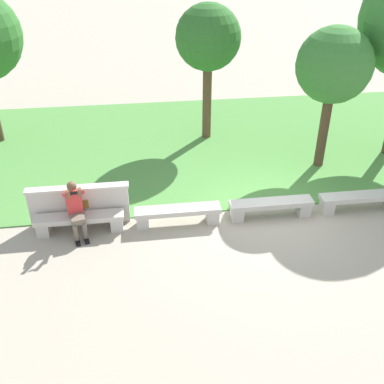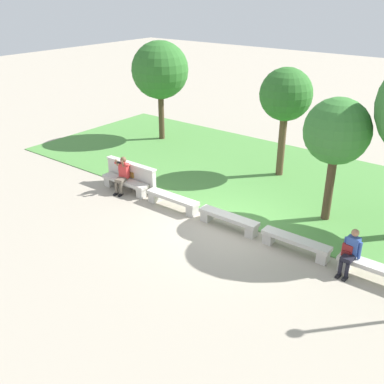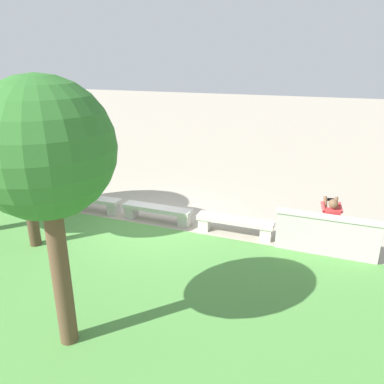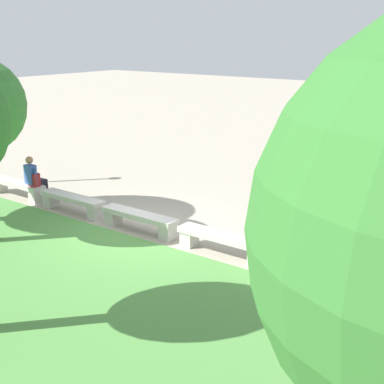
{
  "view_description": "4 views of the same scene",
  "coord_description": "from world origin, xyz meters",
  "views": [
    {
      "loc": [
        -3.12,
        -8.77,
        6.24
      ],
      "look_at": [
        -1.94,
        -0.04,
        0.89
      ],
      "focal_mm": 42.0,
      "sensor_mm": 36.0,
      "label": 1
    },
    {
      "loc": [
        6.65,
        -10.44,
        6.95
      ],
      "look_at": [
        -1.1,
        -0.44,
        1.09
      ],
      "focal_mm": 42.0,
      "sensor_mm": 36.0,
      "label": 2
    },
    {
      "loc": [
        -4.47,
        8.79,
        4.4
      ],
      "look_at": [
        -1.04,
        -0.06,
        1.01
      ],
      "focal_mm": 35.0,
      "sensor_mm": 36.0,
      "label": 3
    },
    {
      "loc": [
        -7.85,
        8.58,
        4.4
      ],
      "look_at": [
        -1.11,
        -0.53,
        1.02
      ],
      "focal_mm": 50.0,
      "sensor_mm": 36.0,
      "label": 4
    }
  ],
  "objects": [
    {
      "name": "bench_mid",
      "position": [
        0.0,
        0.0,
        0.3
      ],
      "size": [
        2.03,
        0.4,
        0.45
      ],
      "color": "beige",
      "rests_on": "ground"
    },
    {
      "name": "bench_far",
      "position": [
        2.28,
        0.0,
        0.3
      ],
      "size": [
        2.03,
        0.4,
        0.45
      ],
      "color": "beige",
      "rests_on": "ground"
    },
    {
      "name": "backrest_wall_with_plaque",
      "position": [
        -4.55,
        0.34,
        0.52
      ],
      "size": [
        2.35,
        0.24,
        1.01
      ],
      "color": "beige",
      "rests_on": "ground"
    },
    {
      "name": "bench_near",
      "position": [
        -2.28,
        0.0,
        0.3
      ],
      "size": [
        2.03,
        0.4,
        0.45
      ],
      "color": "beige",
      "rests_on": "ground"
    },
    {
      "name": "tree_behind_wall",
      "position": [
        2.17,
        2.42,
        2.94
      ],
      "size": [
        2.02,
        2.02,
        3.99
      ],
      "color": "#4C3826",
      "rests_on": "ground"
    },
    {
      "name": "person_photographer",
      "position": [
        -4.58,
        -0.07,
        0.74
      ],
      "size": [
        0.53,
        0.78,
        1.32
      ],
      "color": "black",
      "rests_on": "ground"
    },
    {
      "name": "ground_plane",
      "position": [
        0.0,
        0.0,
        0.0
      ],
      "size": [
        80.0,
        80.0,
        0.0
      ],
      "primitive_type": "plane",
      "color": "#A89E8C"
    },
    {
      "name": "tree_left_background",
      "position": [
        -0.79,
        4.87,
        3.19
      ],
      "size": [
        1.98,
        1.98,
        4.24
      ],
      "color": "brown",
      "rests_on": "ground"
    },
    {
      "name": "grass_strip",
      "position": [
        0.0,
        4.38,
        0.01
      ],
      "size": [
        23.13,
        8.0,
        0.03
      ],
      "primitive_type": "cube",
      "color": "#518E42",
      "rests_on": "ground"
    },
    {
      "name": "bench_main",
      "position": [
        -4.55,
        0.0,
        0.3
      ],
      "size": [
        2.03,
        0.4,
        0.45
      ],
      "color": "beige",
      "rests_on": "ground"
    }
  ]
}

